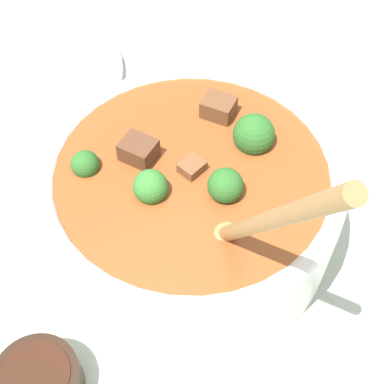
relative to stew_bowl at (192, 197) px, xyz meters
The scene contains 4 objects.
ground_plane 0.06m from the stew_bowl, 94.65° to the left, with size 4.00×4.00×0.00m, color #ADBCAD.
stew_bowl is the anchor object (origin of this frame).
condiment_bowl 0.20m from the stew_bowl, behind, with size 0.07×0.07×0.04m.
empty_plate 0.32m from the stew_bowl, 82.83° to the left, with size 0.24×0.24×0.02m.
Camera 1 is at (-0.22, -0.20, 0.46)m, focal length 50.00 mm.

